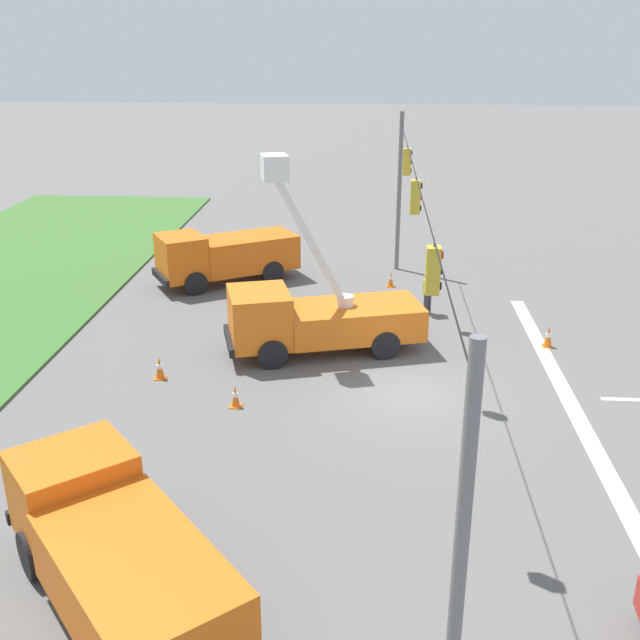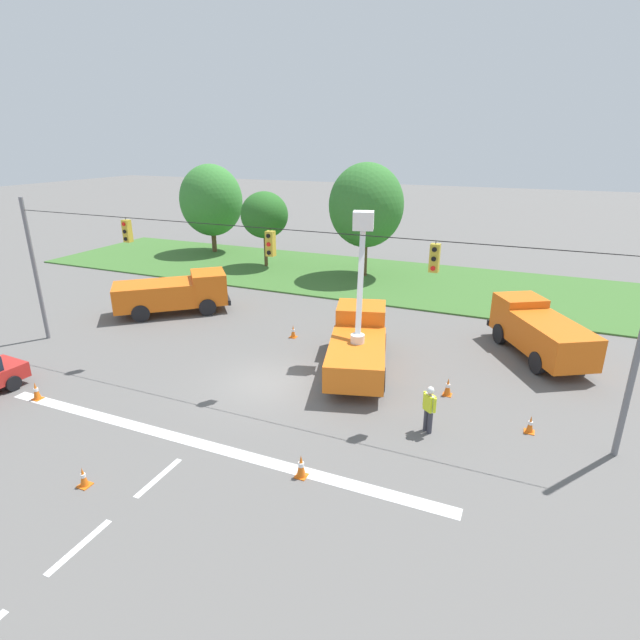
{
  "view_description": "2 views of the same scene",
  "coord_description": "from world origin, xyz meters",
  "px_view_note": "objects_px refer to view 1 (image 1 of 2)",
  "views": [
    {
      "loc": [
        -20.89,
        1.24,
        10.4
      ],
      "look_at": [
        0.3,
        2.72,
        2.22
      ],
      "focal_mm": 42.0,
      "sensor_mm": 36.0,
      "label": 1
    },
    {
      "loc": [
        9.57,
        -16.63,
        9.77
      ],
      "look_at": [
        1.58,
        2.04,
        2.4
      ],
      "focal_mm": 28.0,
      "sensor_mm": 36.0,
      "label": 2
    }
  ],
  "objects_px": {
    "utility_truck_support_far": "(225,255)",
    "traffic_cone_foreground_right": "(351,301)",
    "traffic_cone_mid_right": "(391,279)",
    "road_worker": "(428,290)",
    "utility_truck_support_near": "(113,549)",
    "traffic_cone_far_left": "(160,368)",
    "utility_truck_bucket_lift": "(315,315)",
    "traffic_cone_mid_left": "(235,397)",
    "traffic_cone_near_bucket": "(548,336)"
  },
  "relations": [
    {
      "from": "road_worker",
      "to": "traffic_cone_foreground_right",
      "type": "relative_size",
      "value": 2.36
    },
    {
      "from": "utility_truck_bucket_lift",
      "to": "traffic_cone_mid_left",
      "type": "relative_size",
      "value": 10.53
    },
    {
      "from": "traffic_cone_mid_right",
      "to": "utility_truck_bucket_lift",
      "type": "bearing_deg",
      "value": 159.47
    },
    {
      "from": "utility_truck_bucket_lift",
      "to": "traffic_cone_mid_right",
      "type": "height_order",
      "value": "utility_truck_bucket_lift"
    },
    {
      "from": "traffic_cone_near_bucket",
      "to": "traffic_cone_mid_left",
      "type": "bearing_deg",
      "value": 117.3
    },
    {
      "from": "utility_truck_support_far",
      "to": "traffic_cone_foreground_right",
      "type": "distance_m",
      "value": 6.58
    },
    {
      "from": "traffic_cone_far_left",
      "to": "traffic_cone_mid_left",
      "type": "bearing_deg",
      "value": -122.28
    },
    {
      "from": "traffic_cone_foreground_right",
      "to": "road_worker",
      "type": "bearing_deg",
      "value": -93.63
    },
    {
      "from": "utility_truck_support_near",
      "to": "road_worker",
      "type": "relative_size",
      "value": 3.7
    },
    {
      "from": "traffic_cone_far_left",
      "to": "road_worker",
      "type": "bearing_deg",
      "value": -53.66
    },
    {
      "from": "utility_truck_support_near",
      "to": "traffic_cone_near_bucket",
      "type": "xyz_separation_m",
      "value": [
        13.52,
        -11.09,
        -0.86
      ]
    },
    {
      "from": "utility_truck_support_near",
      "to": "traffic_cone_foreground_right",
      "type": "distance_m",
      "value": 17.25
    },
    {
      "from": "traffic_cone_mid_right",
      "to": "utility_truck_support_near",
      "type": "bearing_deg",
      "value": 164.11
    },
    {
      "from": "road_worker",
      "to": "traffic_cone_far_left",
      "type": "bearing_deg",
      "value": 126.34
    },
    {
      "from": "traffic_cone_mid_right",
      "to": "traffic_cone_near_bucket",
      "type": "xyz_separation_m",
      "value": [
        -6.38,
        -5.42,
        0.07
      ]
    },
    {
      "from": "utility_truck_support_near",
      "to": "traffic_cone_near_bucket",
      "type": "height_order",
      "value": "utility_truck_support_near"
    },
    {
      "from": "utility_truck_support_far",
      "to": "traffic_cone_mid_right",
      "type": "xyz_separation_m",
      "value": [
        -0.06,
        -7.3,
        -0.95
      ]
    },
    {
      "from": "utility_truck_support_far",
      "to": "utility_truck_bucket_lift",
      "type": "bearing_deg",
      "value": -148.56
    },
    {
      "from": "utility_truck_support_near",
      "to": "road_worker",
      "type": "distance_m",
      "value": 18.0
    },
    {
      "from": "traffic_cone_foreground_right",
      "to": "traffic_cone_mid_right",
      "type": "height_order",
      "value": "traffic_cone_foreground_right"
    },
    {
      "from": "traffic_cone_foreground_right",
      "to": "traffic_cone_near_bucket",
      "type": "height_order",
      "value": "traffic_cone_near_bucket"
    },
    {
      "from": "traffic_cone_far_left",
      "to": "utility_truck_support_near",
      "type": "bearing_deg",
      "value": -169.22
    },
    {
      "from": "traffic_cone_mid_right",
      "to": "traffic_cone_far_left",
      "type": "height_order",
      "value": "traffic_cone_far_left"
    },
    {
      "from": "road_worker",
      "to": "traffic_cone_near_bucket",
      "type": "distance_m",
      "value": 5.1
    },
    {
      "from": "utility_truck_support_far",
      "to": "road_worker",
      "type": "height_order",
      "value": "utility_truck_support_far"
    },
    {
      "from": "road_worker",
      "to": "traffic_cone_far_left",
      "type": "relative_size",
      "value": 2.33
    },
    {
      "from": "utility_truck_support_far",
      "to": "traffic_cone_foreground_right",
      "type": "relative_size",
      "value": 8.59
    },
    {
      "from": "traffic_cone_mid_left",
      "to": "utility_truck_support_far",
      "type": "bearing_deg",
      "value": 12.03
    },
    {
      "from": "traffic_cone_mid_right",
      "to": "utility_truck_support_far",
      "type": "bearing_deg",
      "value": 89.51
    },
    {
      "from": "utility_truck_bucket_lift",
      "to": "traffic_cone_near_bucket",
      "type": "distance_m",
      "value": 8.3
    },
    {
      "from": "traffic_cone_mid_right",
      "to": "road_worker",
      "type": "bearing_deg",
      "value": -157.65
    },
    {
      "from": "traffic_cone_near_bucket",
      "to": "road_worker",
      "type": "bearing_deg",
      "value": 53.09
    },
    {
      "from": "utility_truck_support_near",
      "to": "traffic_cone_mid_left",
      "type": "bearing_deg",
      "value": -5.95
    },
    {
      "from": "utility_truck_bucket_lift",
      "to": "traffic_cone_far_left",
      "type": "bearing_deg",
      "value": 117.91
    },
    {
      "from": "utility_truck_support_far",
      "to": "traffic_cone_far_left",
      "type": "relative_size",
      "value": 8.48
    },
    {
      "from": "utility_truck_support_near",
      "to": "traffic_cone_mid_left",
      "type": "distance_m",
      "value": 8.34
    },
    {
      "from": "utility_truck_bucket_lift",
      "to": "utility_truck_support_near",
      "type": "xyz_separation_m",
      "value": [
        -12.53,
        2.9,
        -0.1
      ]
    },
    {
      "from": "utility_truck_support_near",
      "to": "traffic_cone_far_left",
      "type": "distance_m",
      "value": 10.2
    },
    {
      "from": "utility_truck_bucket_lift",
      "to": "traffic_cone_mid_left",
      "type": "distance_m",
      "value": 4.86
    },
    {
      "from": "utility_truck_support_near",
      "to": "traffic_cone_far_left",
      "type": "bearing_deg",
      "value": 10.78
    },
    {
      "from": "utility_truck_bucket_lift",
      "to": "traffic_cone_far_left",
      "type": "relative_size",
      "value": 9.41
    },
    {
      "from": "traffic_cone_foreground_right",
      "to": "utility_truck_bucket_lift",
      "type": "bearing_deg",
      "value": 164.95
    },
    {
      "from": "traffic_cone_foreground_right",
      "to": "traffic_cone_mid_left",
      "type": "distance_m",
      "value": 9.09
    },
    {
      "from": "traffic_cone_mid_left",
      "to": "traffic_cone_mid_right",
      "type": "distance_m",
      "value": 12.61
    },
    {
      "from": "utility_truck_bucket_lift",
      "to": "utility_truck_support_near",
      "type": "bearing_deg",
      "value": 166.95
    },
    {
      "from": "utility_truck_bucket_lift",
      "to": "utility_truck_support_far",
      "type": "height_order",
      "value": "utility_truck_bucket_lift"
    },
    {
      "from": "traffic_cone_foreground_right",
      "to": "traffic_cone_mid_right",
      "type": "relative_size",
      "value": 1.15
    },
    {
      "from": "traffic_cone_mid_left",
      "to": "traffic_cone_near_bucket",
      "type": "xyz_separation_m",
      "value": [
        5.28,
        -10.23,
        0.05
      ]
    },
    {
      "from": "road_worker",
      "to": "traffic_cone_far_left",
      "type": "xyz_separation_m",
      "value": [
        -6.58,
        8.94,
        -0.62
      ]
    },
    {
      "from": "utility_truck_support_far",
      "to": "traffic_cone_near_bucket",
      "type": "height_order",
      "value": "utility_truck_support_far"
    }
  ]
}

